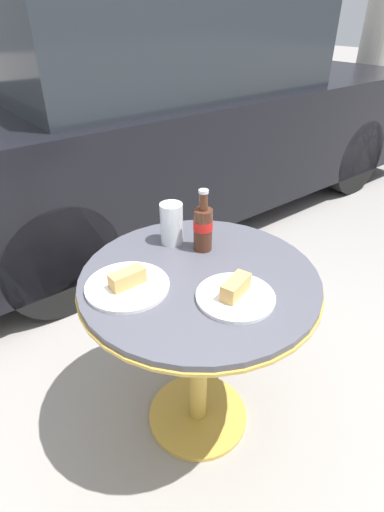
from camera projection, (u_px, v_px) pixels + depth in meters
ground_plane at (198, 416)px, 1.59m from camera, size 30.00×30.00×0.00m
bistro_table at (199, 311)px, 1.30m from camera, size 0.75×0.75×0.68m
cola_bottle_left at (203, 227)px, 1.31m from camera, size 0.06×0.06×0.21m
drinking_glass at (172, 225)px, 1.36m from camera, size 0.08×0.08×0.14m
lunch_plate_near at (235, 294)px, 1.12m from camera, size 0.22×0.22×0.06m
lunch_plate_far at (127, 284)px, 1.16m from camera, size 0.25×0.25×0.06m
parked_car at (169, 119)px, 2.97m from camera, size 4.15×1.70×1.43m
pedestrian at (376, 53)px, 4.10m from camera, size 0.35×0.35×1.70m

